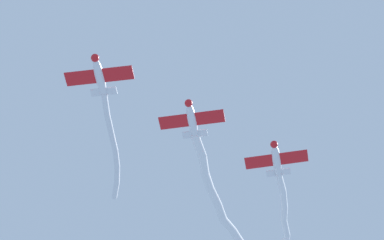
% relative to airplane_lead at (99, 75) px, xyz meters
% --- Properties ---
extents(airplane_lead, '(6.01, 5.72, 1.70)m').
position_rel_airplane_lead_xyz_m(airplane_lead, '(0.00, 0.00, 0.00)').
color(airplane_lead, white).
extents(smoke_trail_lead, '(9.62, 13.44, 2.43)m').
position_rel_airplane_lead_xyz_m(smoke_trail_lead, '(6.42, 7.99, 0.59)').
color(smoke_trail_lead, white).
extents(airplane_left_wing, '(5.93, 5.82, 1.70)m').
position_rel_airplane_lead_xyz_m(airplane_left_wing, '(10.66, -0.57, 0.25)').
color(airplane_left_wing, white).
extents(smoke_trail_left_wing, '(21.52, 15.01, 1.85)m').
position_rel_airplane_lead_xyz_m(smoke_trail_left_wing, '(22.29, 8.72, 0.34)').
color(smoke_trail_left_wing, white).
extents(airplane_right_wing, '(5.85, 5.89, 1.70)m').
position_rel_airplane_lead_xyz_m(airplane_right_wing, '(21.32, -1.13, 0.50)').
color(airplane_right_wing, white).
extents(smoke_trail_right_wing, '(14.65, 17.79, 3.79)m').
position_rel_airplane_lead_xyz_m(smoke_trail_right_wing, '(30.45, 8.70, 1.92)').
color(smoke_trail_right_wing, white).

